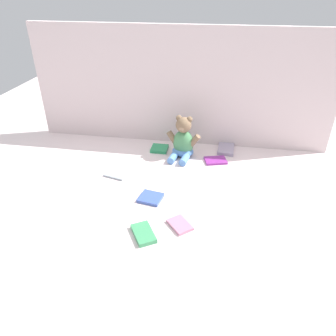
{
  "coord_description": "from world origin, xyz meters",
  "views": [
    {
      "loc": [
        0.22,
        -1.33,
        0.85
      ],
      "look_at": [
        0.01,
        -0.1,
        0.1
      ],
      "focal_mm": 33.91,
      "sensor_mm": 36.0,
      "label": 1
    }
  ],
  "objects_px": {
    "book_case_1": "(160,149)",
    "book_case_4": "(226,149)",
    "book_case_3": "(216,160)",
    "book_case_5": "(151,198)",
    "teddy_bear": "(183,142)",
    "book_case_6": "(144,234)",
    "book_case_0": "(117,174)",
    "book_case_2": "(180,225)"
  },
  "relations": [
    {
      "from": "book_case_4",
      "to": "book_case_5",
      "type": "xyz_separation_m",
      "value": [
        -0.33,
        -0.53,
        -0.0
      ]
    },
    {
      "from": "teddy_bear",
      "to": "book_case_5",
      "type": "xyz_separation_m",
      "value": [
        -0.09,
        -0.42,
        -0.08
      ]
    },
    {
      "from": "teddy_bear",
      "to": "book_case_3",
      "type": "height_order",
      "value": "teddy_bear"
    },
    {
      "from": "book_case_5",
      "to": "book_case_6",
      "type": "xyz_separation_m",
      "value": [
        0.02,
        -0.23,
        0.0
      ]
    },
    {
      "from": "book_case_2",
      "to": "book_case_0",
      "type": "bearing_deg",
      "value": -82.39
    },
    {
      "from": "book_case_4",
      "to": "book_case_0",
      "type": "bearing_deg",
      "value": -143.58
    },
    {
      "from": "teddy_bear",
      "to": "book_case_3",
      "type": "xyz_separation_m",
      "value": [
        0.18,
        -0.04,
        -0.08
      ]
    },
    {
      "from": "teddy_bear",
      "to": "book_case_6",
      "type": "bearing_deg",
      "value": -86.63
    },
    {
      "from": "book_case_1",
      "to": "book_case_4",
      "type": "distance_m",
      "value": 0.38
    },
    {
      "from": "book_case_1",
      "to": "book_case_4",
      "type": "xyz_separation_m",
      "value": [
        0.38,
        0.06,
        0.0
      ]
    },
    {
      "from": "book_case_2",
      "to": "book_case_5",
      "type": "xyz_separation_m",
      "value": [
        -0.15,
        0.16,
        0.0
      ]
    },
    {
      "from": "book_case_2",
      "to": "book_case_6",
      "type": "relative_size",
      "value": 0.83
    },
    {
      "from": "book_case_3",
      "to": "book_case_5",
      "type": "xyz_separation_m",
      "value": [
        -0.27,
        -0.39,
        0.0
      ]
    },
    {
      "from": "book_case_0",
      "to": "book_case_6",
      "type": "relative_size",
      "value": 0.92
    },
    {
      "from": "book_case_3",
      "to": "book_case_1",
      "type": "bearing_deg",
      "value": 60.19
    },
    {
      "from": "book_case_3",
      "to": "teddy_bear",
      "type": "bearing_deg",
      "value": 63.27
    },
    {
      "from": "book_case_4",
      "to": "book_case_3",
      "type": "bearing_deg",
      "value": -108.32
    },
    {
      "from": "book_case_0",
      "to": "book_case_1",
      "type": "relative_size",
      "value": 1.18
    },
    {
      "from": "book_case_1",
      "to": "book_case_2",
      "type": "distance_m",
      "value": 0.66
    },
    {
      "from": "book_case_2",
      "to": "book_case_6",
      "type": "xyz_separation_m",
      "value": [
        -0.13,
        -0.08,
        0.0
      ]
    },
    {
      "from": "book_case_0",
      "to": "book_case_3",
      "type": "xyz_separation_m",
      "value": [
        0.48,
        0.21,
        0.0
      ]
    },
    {
      "from": "book_case_1",
      "to": "book_case_3",
      "type": "xyz_separation_m",
      "value": [
        0.32,
        -0.08,
        -0.0
      ]
    },
    {
      "from": "book_case_1",
      "to": "book_case_2",
      "type": "xyz_separation_m",
      "value": [
        0.2,
        -0.63,
        -0.0
      ]
    },
    {
      "from": "book_case_0",
      "to": "book_case_3",
      "type": "distance_m",
      "value": 0.53
    },
    {
      "from": "book_case_0",
      "to": "book_case_4",
      "type": "height_order",
      "value": "book_case_4"
    },
    {
      "from": "book_case_6",
      "to": "book_case_3",
      "type": "bearing_deg",
      "value": 36.88
    },
    {
      "from": "book_case_0",
      "to": "book_case_3",
      "type": "relative_size",
      "value": 0.97
    },
    {
      "from": "book_case_0",
      "to": "book_case_4",
      "type": "bearing_deg",
      "value": 136.99
    },
    {
      "from": "book_case_0",
      "to": "book_case_5",
      "type": "distance_m",
      "value": 0.27
    },
    {
      "from": "book_case_1",
      "to": "book_case_6",
      "type": "xyz_separation_m",
      "value": [
        0.07,
        -0.7,
        -0.0
      ]
    },
    {
      "from": "book_case_4",
      "to": "book_case_5",
      "type": "height_order",
      "value": "book_case_4"
    },
    {
      "from": "book_case_2",
      "to": "teddy_bear",
      "type": "bearing_deg",
      "value": -123.84
    },
    {
      "from": "book_case_2",
      "to": "book_case_4",
      "type": "relative_size",
      "value": 0.74
    },
    {
      "from": "book_case_5",
      "to": "book_case_0",
      "type": "bearing_deg",
      "value": 150.62
    },
    {
      "from": "teddy_bear",
      "to": "book_case_2",
      "type": "distance_m",
      "value": 0.59
    },
    {
      "from": "book_case_0",
      "to": "book_case_2",
      "type": "relative_size",
      "value": 1.11
    },
    {
      "from": "teddy_bear",
      "to": "book_case_2",
      "type": "bearing_deg",
      "value": -74.58
    },
    {
      "from": "book_case_3",
      "to": "book_case_5",
      "type": "height_order",
      "value": "book_case_5"
    },
    {
      "from": "book_case_0",
      "to": "book_case_6",
      "type": "distance_m",
      "value": 0.47
    },
    {
      "from": "teddy_bear",
      "to": "book_case_2",
      "type": "xyz_separation_m",
      "value": [
        0.06,
        -0.58,
        -0.08
      ]
    },
    {
      "from": "teddy_bear",
      "to": "book_case_3",
      "type": "distance_m",
      "value": 0.2
    },
    {
      "from": "book_case_6",
      "to": "book_case_0",
      "type": "bearing_deg",
      "value": 88.56
    }
  ]
}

